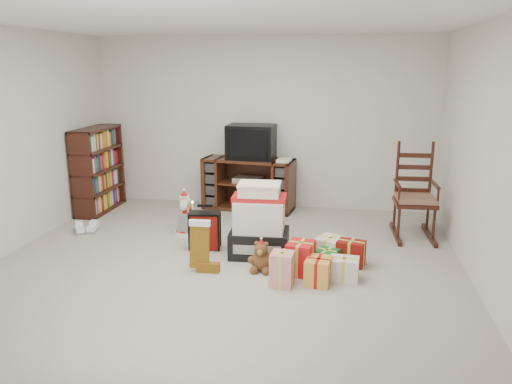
% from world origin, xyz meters
% --- Properties ---
extents(room, '(5.01, 5.01, 2.51)m').
position_xyz_m(room, '(0.00, 0.00, 1.25)').
color(room, '#A7A399').
rests_on(room, ground).
extents(tv_stand, '(1.37, 0.64, 0.76)m').
position_xyz_m(tv_stand, '(-0.17, 2.23, 0.38)').
color(tv_stand, '#412012').
rests_on(tv_stand, floor).
extents(bookshelf, '(0.33, 0.99, 1.22)m').
position_xyz_m(bookshelf, '(-2.30, 1.78, 0.59)').
color(bookshelf, '#3C1A10').
rests_on(bookshelf, floor).
extents(rocking_chair, '(0.53, 0.83, 1.21)m').
position_xyz_m(rocking_chair, '(2.08, 1.45, 0.41)').
color(rocking_chair, '#3C1A10').
rests_on(rocking_chair, floor).
extents(gift_pile, '(0.67, 0.51, 0.81)m').
position_xyz_m(gift_pile, '(0.31, 0.43, 0.36)').
color(gift_pile, black).
rests_on(gift_pile, floor).
extents(red_suitcase, '(0.36, 0.23, 0.52)m').
position_xyz_m(red_suitcase, '(-0.35, 0.51, 0.22)').
color(red_suitcase, maroon).
rests_on(red_suitcase, floor).
extents(stocking, '(0.26, 0.12, 0.55)m').
position_xyz_m(stocking, '(-0.23, -0.10, 0.27)').
color(stocking, '#0D7615').
rests_on(stocking, floor).
extents(teddy_bear, '(0.21, 0.19, 0.32)m').
position_xyz_m(teddy_bear, '(0.40, -0.01, 0.14)').
color(teddy_bear, brown).
rests_on(teddy_bear, floor).
extents(santa_figurine, '(0.33, 0.31, 0.67)m').
position_xyz_m(santa_figurine, '(0.18, 1.16, 0.26)').
color(santa_figurine, '#9E1511').
rests_on(santa_figurine, floor).
extents(mrs_claus_figurine, '(0.28, 0.27, 0.57)m').
position_xyz_m(mrs_claus_figurine, '(-0.74, 0.98, 0.22)').
color(mrs_claus_figurine, '#9E1511').
rests_on(mrs_claus_figurine, floor).
extents(sneaker_pair, '(0.35, 0.27, 0.09)m').
position_xyz_m(sneaker_pair, '(-2.02, 0.82, 0.04)').
color(sneaker_pair, white).
rests_on(sneaker_pair, floor).
extents(gift_cluster, '(0.75, 1.10, 0.26)m').
position_xyz_m(gift_cluster, '(1.01, 0.06, 0.13)').
color(gift_cluster, red).
rests_on(gift_cluster, floor).
extents(crt_television, '(0.68, 0.51, 0.49)m').
position_xyz_m(crt_television, '(-0.14, 2.26, 1.00)').
color(crt_television, black).
rests_on(crt_television, tv_stand).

